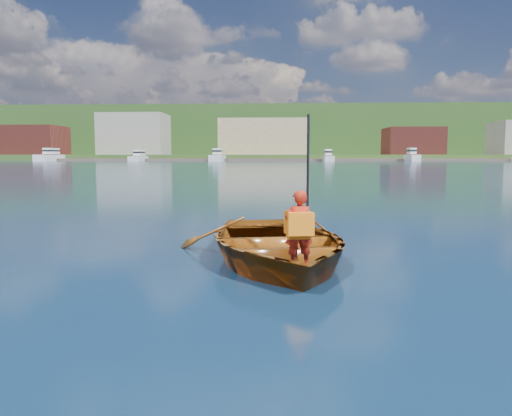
% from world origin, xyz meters
% --- Properties ---
extents(ground, '(600.00, 600.00, 0.00)m').
position_xyz_m(ground, '(0.00, 0.00, 0.00)').
color(ground, '#102A49').
rests_on(ground, ground).
extents(rowboat, '(3.60, 4.54, 0.85)m').
position_xyz_m(rowboat, '(0.93, 0.56, 0.27)').
color(rowboat, brown).
rests_on(rowboat, ground).
extents(child_paddler, '(0.41, 0.39, 2.02)m').
position_xyz_m(child_paddler, '(1.24, -0.29, 0.64)').
color(child_paddler, red).
rests_on(child_paddler, ground).
extents(shoreline, '(400.00, 140.00, 22.00)m').
position_xyz_m(shoreline, '(0.00, 236.61, 10.32)').
color(shoreline, '#395B27').
rests_on(shoreline, ground).
extents(dock, '(160.05, 8.97, 0.80)m').
position_xyz_m(dock, '(9.76, 148.00, 0.40)').
color(dock, brown).
rests_on(dock, ground).
extents(waterfront_buildings, '(202.00, 16.00, 14.00)m').
position_xyz_m(waterfront_buildings, '(-7.74, 165.00, 7.74)').
color(waterfront_buildings, brown).
rests_on(waterfront_buildings, ground).
extents(marina_yachts, '(144.67, 13.62, 4.22)m').
position_xyz_m(marina_yachts, '(-14.63, 143.32, 1.37)').
color(marina_yachts, silver).
rests_on(marina_yachts, ground).
extents(hillside_trees, '(311.91, 84.08, 25.68)m').
position_xyz_m(hillside_trees, '(-8.59, 235.03, 17.25)').
color(hillside_trees, '#382314').
rests_on(hillside_trees, ground).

